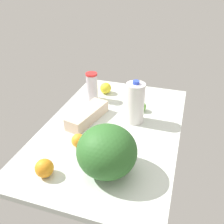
% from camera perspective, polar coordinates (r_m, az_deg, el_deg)
% --- Properties ---
extents(countertop, '(1.20, 0.76, 0.03)m').
position_cam_1_polar(countertop, '(1.45, -0.00, -3.91)').
color(countertop, silver).
rests_on(countertop, ground).
extents(milk_jug, '(0.11, 0.11, 0.26)m').
position_cam_1_polar(milk_jug, '(1.43, 5.26, 2.08)').
color(milk_jug, white).
rests_on(milk_jug, countertop).
extents(watermelon, '(0.26, 0.26, 0.23)m').
position_cam_1_polar(watermelon, '(1.09, -1.19, -8.97)').
color(watermelon, '#2E6729').
rests_on(watermelon, countertop).
extents(egg_carton, '(0.33, 0.17, 0.07)m').
position_cam_1_polar(egg_carton, '(1.48, -5.63, -0.70)').
color(egg_carton, beige).
rests_on(egg_carton, countertop).
extents(tumbler_cup, '(0.08, 0.08, 0.19)m').
position_cam_1_polar(tumbler_cup, '(1.69, -4.61, 5.84)').
color(tumbler_cup, silver).
rests_on(tumbler_cup, countertop).
extents(orange_far_back, '(0.08, 0.08, 0.08)m').
position_cam_1_polar(orange_far_back, '(1.16, -15.20, -12.26)').
color(orange_far_back, orange).
rests_on(orange_far_back, countertop).
extents(lime_by_jug, '(0.06, 0.06, 0.06)m').
position_cam_1_polar(lime_by_jug, '(1.58, 6.69, 1.25)').
color(lime_by_jug, '#6BB93C').
rests_on(lime_by_jug, countertop).
extents(orange_beside_bowl, '(0.07, 0.07, 0.07)m').
position_cam_1_polar(orange_beside_bowl, '(1.29, -7.71, -6.47)').
color(orange_beside_bowl, orange).
rests_on(orange_beside_bowl, countertop).
extents(lemon_loose, '(0.07, 0.07, 0.07)m').
position_cam_1_polar(lemon_loose, '(1.82, 4.54, 5.72)').
color(lemon_loose, yellow).
rests_on(lemon_loose, countertop).
extents(lemon_near_front, '(0.08, 0.08, 0.08)m').
position_cam_1_polar(lemon_near_front, '(1.79, -1.45, 5.48)').
color(lemon_near_front, yellow).
rests_on(lemon_near_front, countertop).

